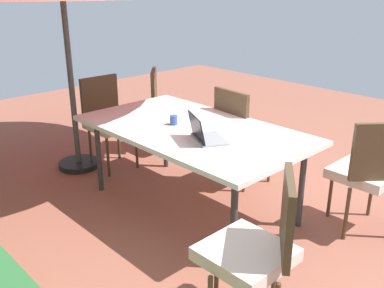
{
  "coord_description": "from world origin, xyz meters",
  "views": [
    {
      "loc": [
        -2.57,
        2.44,
        1.95
      ],
      "look_at": [
        0.0,
        0.0,
        0.61
      ],
      "focal_mm": 40.87,
      "sensor_mm": 36.0,
      "label": 1
    }
  ],
  "objects_px": {
    "chair_south": "(241,131)",
    "laptop": "(205,135)",
    "chair_east": "(108,118)",
    "cup": "(174,120)",
    "chair_southeast": "(167,105)",
    "chair_northwest": "(258,246)",
    "dining_table": "(192,133)",
    "chair_southwest": "(368,169)"
  },
  "relations": [
    {
      "from": "dining_table",
      "to": "chair_southwest",
      "type": "height_order",
      "value": "chair_southwest"
    },
    {
      "from": "laptop",
      "to": "dining_table",
      "type": "bearing_deg",
      "value": 0.56
    },
    {
      "from": "chair_southwest",
      "to": "laptop",
      "type": "xyz_separation_m",
      "value": [
        0.94,
        0.87,
        0.26
      ]
    },
    {
      "from": "chair_northwest",
      "to": "chair_south",
      "type": "bearing_deg",
      "value": -174.41
    },
    {
      "from": "chair_south",
      "to": "laptop",
      "type": "relative_size",
      "value": 2.47
    },
    {
      "from": "chair_southeast",
      "to": "chair_east",
      "type": "bearing_deg",
      "value": 128.88
    },
    {
      "from": "chair_south",
      "to": "laptop",
      "type": "distance_m",
      "value": 0.96
    },
    {
      "from": "chair_east",
      "to": "cup",
      "type": "relative_size",
      "value": 11.89
    },
    {
      "from": "chair_northwest",
      "to": "chair_east",
      "type": "distance_m",
      "value": 2.72
    },
    {
      "from": "chair_southwest",
      "to": "cup",
      "type": "relative_size",
      "value": 11.89
    },
    {
      "from": "chair_northwest",
      "to": "cup",
      "type": "bearing_deg",
      "value": -152.11
    },
    {
      "from": "chair_northwest",
      "to": "cup",
      "type": "height_order",
      "value": "chair_northwest"
    },
    {
      "from": "chair_south",
      "to": "chair_east",
      "type": "bearing_deg",
      "value": 34.08
    },
    {
      "from": "laptop",
      "to": "cup",
      "type": "bearing_deg",
      "value": 16.33
    },
    {
      "from": "chair_south",
      "to": "chair_northwest",
      "type": "relative_size",
      "value": 1.0
    },
    {
      "from": "chair_southwest",
      "to": "laptop",
      "type": "relative_size",
      "value": 2.47
    },
    {
      "from": "chair_southeast",
      "to": "cup",
      "type": "xyz_separation_m",
      "value": [
        -1.09,
        0.85,
        0.25
      ]
    },
    {
      "from": "chair_south",
      "to": "chair_southeast",
      "type": "xyz_separation_m",
      "value": [
        1.21,
        -0.08,
        0.0
      ]
    },
    {
      "from": "chair_south",
      "to": "chair_southeast",
      "type": "height_order",
      "value": "same"
    },
    {
      "from": "chair_south",
      "to": "laptop",
      "type": "bearing_deg",
      "value": 117.01
    },
    {
      "from": "chair_southwest",
      "to": "cup",
      "type": "bearing_deg",
      "value": -20.54
    },
    {
      "from": "chair_northwest",
      "to": "laptop",
      "type": "relative_size",
      "value": 2.47
    },
    {
      "from": "dining_table",
      "to": "cup",
      "type": "distance_m",
      "value": 0.2
    },
    {
      "from": "chair_northwest",
      "to": "chair_southwest",
      "type": "bearing_deg",
      "value": 144.8
    },
    {
      "from": "laptop",
      "to": "chair_east",
      "type": "bearing_deg",
      "value": 21.61
    },
    {
      "from": "cup",
      "to": "chair_southeast",
      "type": "bearing_deg",
      "value": -37.87
    },
    {
      "from": "chair_southwest",
      "to": "laptop",
      "type": "distance_m",
      "value": 1.31
    },
    {
      "from": "chair_southwest",
      "to": "chair_south",
      "type": "xyz_separation_m",
      "value": [
        1.29,
        0.02,
        0.0
      ]
    },
    {
      "from": "chair_northwest",
      "to": "laptop",
      "type": "distance_m",
      "value": 1.19
    },
    {
      "from": "laptop",
      "to": "cup",
      "type": "xyz_separation_m",
      "value": [
        0.47,
        -0.09,
        -0.01
      ]
    },
    {
      "from": "dining_table",
      "to": "chair_south",
      "type": "bearing_deg",
      "value": -86.85
    },
    {
      "from": "chair_southwest",
      "to": "chair_southeast",
      "type": "distance_m",
      "value": 2.5
    },
    {
      "from": "chair_east",
      "to": "laptop",
      "type": "height_order",
      "value": "chair_east"
    },
    {
      "from": "chair_southwest",
      "to": "cup",
      "type": "height_order",
      "value": "chair_southwest"
    },
    {
      "from": "chair_south",
      "to": "chair_northwest",
      "type": "xyz_separation_m",
      "value": [
        -1.35,
        1.44,
        0.0
      ]
    },
    {
      "from": "chair_south",
      "to": "cup",
      "type": "height_order",
      "value": "chair_south"
    },
    {
      "from": "dining_table",
      "to": "chair_south",
      "type": "distance_m",
      "value": 0.72
    },
    {
      "from": "dining_table",
      "to": "laptop",
      "type": "distance_m",
      "value": 0.35
    },
    {
      "from": "chair_northwest",
      "to": "chair_southeast",
      "type": "bearing_deg",
      "value": -158.21
    },
    {
      "from": "chair_south",
      "to": "dining_table",
      "type": "bearing_deg",
      "value": 98.18
    },
    {
      "from": "laptop",
      "to": "cup",
      "type": "relative_size",
      "value": 4.81
    },
    {
      "from": "cup",
      "to": "chair_east",
      "type": "bearing_deg",
      "value": -3.16
    }
  ]
}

